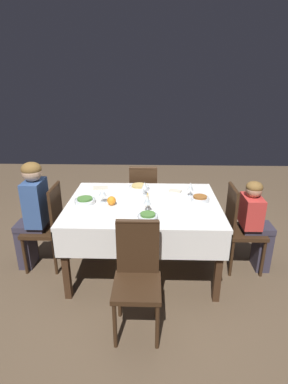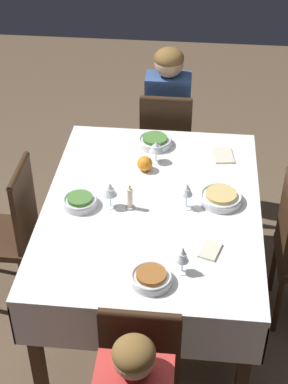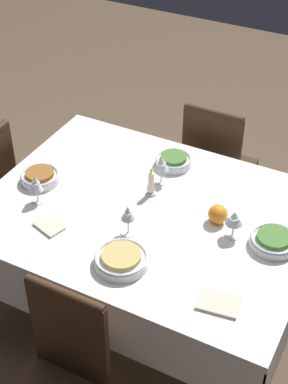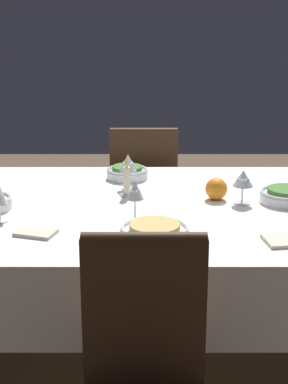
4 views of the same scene
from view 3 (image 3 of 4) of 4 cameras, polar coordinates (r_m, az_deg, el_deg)
name	(u,v)px [view 3 (image 3 of 4)]	position (r m, az deg, el deg)	size (l,w,h in m)	color
ground_plane	(148,318)	(3.24, 0.40, -12.17)	(8.00, 8.00, 0.00)	brown
dining_table	(149,224)	(2.75, 0.46, -3.11)	(1.51, 1.14, 0.76)	white
chair_south	(216,165)	(3.44, 6.95, 2.58)	(0.37, 0.37, 0.93)	#382314
chair_north	(59,382)	(2.42, -8.28, -17.73)	(0.37, 0.37, 0.93)	#382314
bowl_west	(274,241)	(2.56, 12.46, -4.62)	(0.21, 0.21, 0.06)	silver
wine_glass_west	(234,219)	(2.53, 8.76, -2.56)	(0.08, 0.08, 0.13)	white
bowl_east	(40,177)	(2.89, -10.05, 1.48)	(0.19, 0.19, 0.06)	silver
wine_glass_east	(36,184)	(2.73, -10.45, 0.75)	(0.06, 0.06, 0.15)	white
bowl_south	(174,160)	(2.96, 2.89, 3.07)	(0.18, 0.18, 0.06)	silver
wine_glass_south	(161,164)	(2.80, 1.70, 2.70)	(0.07, 0.07, 0.15)	white
bowl_north	(121,259)	(2.42, -2.21, -6.52)	(0.23, 0.23, 0.06)	silver
wine_glass_north	(128,214)	(2.51, -1.56, -2.17)	(0.07, 0.07, 0.15)	white
candle_centerpiece	(151,185)	(2.75, 0.70, 0.71)	(0.05, 0.05, 0.15)	beige
orange_fruit	(218,214)	(2.63, 7.17, -2.14)	(0.09, 0.09, 0.09)	orange
napkin_red_folded	(219,303)	(2.31, 7.27, -10.62)	(0.17, 0.13, 0.01)	beige
napkin_spare_side	(49,226)	(2.63, -9.20, -3.29)	(0.15, 0.12, 0.01)	beige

